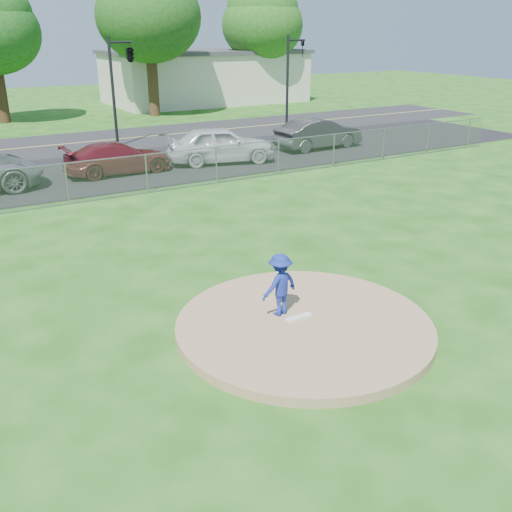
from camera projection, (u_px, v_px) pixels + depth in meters
The scene contains 15 objects.
ground at pixel (141, 210), 20.05m from camera, with size 120.00×120.00×0.00m, color #1A4F11.
pitchers_mound at pixel (304, 326), 12.00m from camera, with size 5.40×5.40×0.20m, color #9D7B56.
pitching_rubber at pixel (299, 317), 12.12m from camera, with size 0.60×0.15×0.04m, color white.
chain_link_fence at pixel (121, 177), 21.38m from camera, with size 40.00×0.06×1.50m, color gray.
parking_lot at pixel (91, 173), 25.26m from camera, with size 50.00×8.00×0.01m, color black.
street at pixel (53, 145), 31.26m from camera, with size 60.00×7.00×0.01m, color #232326.
commercial_building at pixel (205, 76), 49.21m from camera, with size 16.40×9.40×4.30m.
tree_right at pixel (148, 2), 39.07m from camera, with size 7.28×7.28×11.63m.
tree_far_right at pixel (262, 14), 46.87m from camera, with size 6.72×6.72×10.74m.
traffic_signal_center at pixel (128, 56), 29.82m from camera, with size 1.42×2.48×5.60m.
traffic_signal_right at pixel (291, 74), 35.12m from camera, with size 1.28×0.20×5.60m.
pitcher at pixel (280, 285), 12.05m from camera, with size 0.89×0.51×1.38m, color navy.
parked_car_darkred at pixel (118, 158), 24.88m from camera, with size 1.90×4.66×1.35m, color maroon.
parked_car_pearl at pixel (221, 145), 26.84m from camera, with size 2.01×5.01×1.71m, color silver.
parked_car_charcoal at pixel (319, 133), 30.11m from camera, with size 1.67×4.78×1.57m, color #2A2A2D.
Camera 1 is at (-6.25, -8.63, 5.91)m, focal length 40.00 mm.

